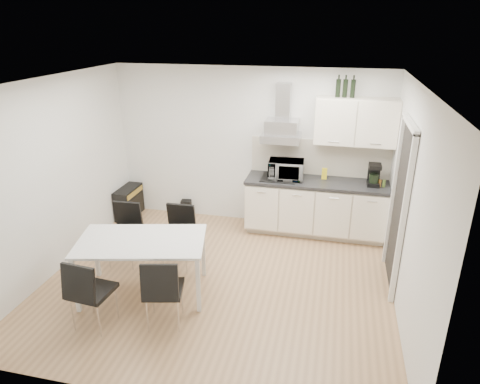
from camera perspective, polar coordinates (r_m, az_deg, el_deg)
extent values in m
plane|color=tan|center=(5.85, -2.92, -11.79)|extent=(4.50, 4.50, 0.00)
cube|color=white|center=(7.09, 1.26, 5.96)|extent=(4.50, 0.10, 2.60)
cube|color=white|center=(3.58, -12.16, -11.50)|extent=(4.50, 0.10, 2.60)
cube|color=white|center=(6.23, -23.53, 1.82)|extent=(0.10, 4.00, 2.60)
cube|color=white|center=(5.14, 21.71, -1.96)|extent=(0.10, 4.00, 2.60)
plane|color=white|center=(4.92, -3.52, 14.33)|extent=(4.50, 4.50, 0.00)
cube|color=white|center=(5.73, 20.28, -2.06)|extent=(0.08, 1.04, 2.10)
cube|color=beige|center=(7.17, 9.81, -4.92)|extent=(2.16, 0.52, 0.10)
cube|color=silver|center=(6.95, 10.01, -1.89)|extent=(2.20, 0.60, 0.76)
cube|color=#27272A|center=(6.79, 10.24, 1.32)|extent=(2.22, 0.64, 0.04)
cube|color=beige|center=(6.97, 10.55, 4.54)|extent=(2.20, 0.02, 0.58)
cube|color=silver|center=(6.66, 15.20, 9.04)|extent=(1.20, 0.35, 0.70)
cube|color=silver|center=(6.70, 5.55, 8.02)|extent=(0.60, 0.46, 0.30)
cube|color=silver|center=(6.72, 5.82, 11.96)|extent=(0.22, 0.20, 0.55)
imported|color=silver|center=(6.75, 6.16, 3.25)|extent=(0.56, 0.33, 0.37)
cube|color=yellow|center=(6.85, 11.19, 2.43)|extent=(0.08, 0.04, 0.18)
cylinder|color=brown|center=(6.76, 18.14, 1.14)|extent=(0.04, 0.04, 0.11)
cylinder|color=#4C6626|center=(6.77, 18.64, 1.09)|extent=(0.04, 0.04, 0.11)
cylinder|color=black|center=(6.56, 12.97, 13.60)|extent=(0.07, 0.07, 0.32)
cylinder|color=black|center=(6.56, 13.86, 13.53)|extent=(0.07, 0.07, 0.32)
cylinder|color=black|center=(6.57, 14.84, 13.44)|extent=(0.07, 0.07, 0.32)
cube|color=white|center=(5.40, -13.04, -6.41)|extent=(1.70, 1.21, 0.03)
cube|color=white|center=(5.47, -21.09, -11.56)|extent=(0.06, 0.06, 0.72)
cube|color=white|center=(5.15, -5.59, -12.27)|extent=(0.06, 0.06, 0.72)
cube|color=white|center=(6.10, -18.65, -7.60)|extent=(0.06, 0.06, 0.72)
cube|color=white|center=(5.81, -4.91, -7.96)|extent=(0.06, 0.06, 0.72)
cube|color=black|center=(7.81, -14.60, -1.30)|extent=(0.27, 0.64, 0.53)
cube|color=gold|center=(7.68, -13.81, -0.08)|extent=(0.02, 0.57, 0.08)
cube|color=black|center=(7.69, -7.19, -2.10)|extent=(0.19, 0.17, 0.28)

